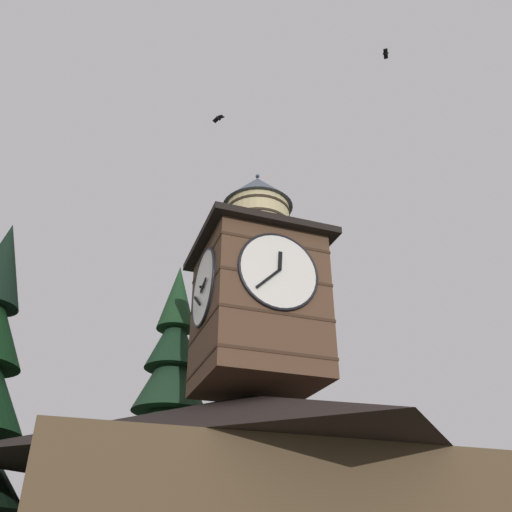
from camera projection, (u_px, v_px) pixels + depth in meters
name	position (u px, v px, depth m)	size (l,w,h in m)	color
building_main	(250.00, 508.00, 15.82)	(12.99, 12.29, 6.89)	brown
clock_tower	(257.00, 289.00, 18.61)	(4.53, 4.53, 8.63)	brown
pine_tree_behind	(166.00, 443.00, 19.87)	(4.91, 4.91, 13.48)	#473323
moon	(269.00, 473.00, 60.54)	(1.79, 1.79, 1.79)	silver
flying_bird_high	(386.00, 53.00, 20.26)	(0.40, 0.47, 0.12)	black
flying_bird_low	(218.00, 118.00, 19.14)	(0.37, 0.48, 0.12)	black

